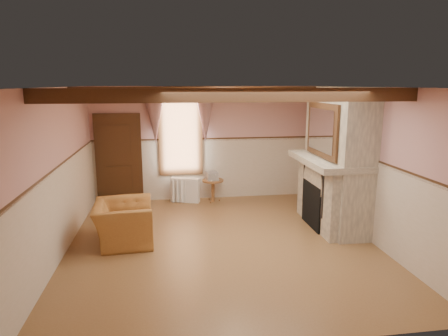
{
  "coord_description": "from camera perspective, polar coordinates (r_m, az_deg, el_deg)",
  "views": [
    {
      "loc": [
        -0.95,
        -6.8,
        2.86
      ],
      "look_at": [
        0.16,
        0.8,
        1.23
      ],
      "focal_mm": 32.0,
      "sensor_mm": 36.0,
      "label": 1
    }
  ],
  "objects": [
    {
      "name": "ceiling_beam_back",
      "position": [
        8.06,
        -1.56,
        10.83
      ],
      "size": [
        5.5,
        0.18,
        0.2
      ],
      "primitive_type": "cube",
      "color": "black",
      "rests_on": "ceiling"
    },
    {
      "name": "jar_yellow",
      "position": [
        7.75,
        16.21,
        1.23
      ],
      "size": [
        0.06,
        0.06,
        0.12
      ],
      "primitive_type": "cylinder",
      "color": "yellow",
      "rests_on": "mantel"
    },
    {
      "name": "ceiling_beam_front",
      "position": [
        5.69,
        1.34,
        10.37
      ],
      "size": [
        5.5,
        0.18,
        0.2
      ],
      "primitive_type": "cube",
      "color": "black",
      "rests_on": "ceiling"
    },
    {
      "name": "ceiling",
      "position": [
        6.87,
        -0.36,
        11.48
      ],
      "size": [
        5.5,
        6.0,
        0.01
      ],
      "primitive_type": "cube",
      "color": "silver",
      "rests_on": "wall_back"
    },
    {
      "name": "wall_front",
      "position": [
        4.18,
        5.43,
        -8.49
      ],
      "size": [
        5.5,
        0.02,
        2.8
      ],
      "primitive_type": "cube",
      "color": "tan",
      "rests_on": "floor"
    },
    {
      "name": "bowl",
      "position": [
        8.38,
        14.24,
        2.02
      ],
      "size": [
        0.37,
        0.37,
        0.09
      ],
      "primitive_type": "imported",
      "color": "brown",
      "rests_on": "mantel"
    },
    {
      "name": "book_stack",
      "position": [
        9.77,
        -1.76,
        -1.1
      ],
      "size": [
        0.3,
        0.35,
        0.2
      ],
      "primitive_type": "cube",
      "rotation": [
        0.0,
        0.0,
        0.14
      ],
      "color": "#B7AD8C",
      "rests_on": "side_table"
    },
    {
      "name": "mantel",
      "position": [
        8.2,
        14.78,
        1.04
      ],
      "size": [
        1.05,
        2.05,
        0.12
      ],
      "primitive_type": "cube",
      "color": "gray",
      "rests_on": "fireplace"
    },
    {
      "name": "wall_left",
      "position": [
        7.19,
        -22.62,
        -0.68
      ],
      "size": [
        0.02,
        6.0,
        2.8
      ],
      "primitive_type": "cube",
      "color": "tan",
      "rests_on": "floor"
    },
    {
      "name": "mantel_clock",
      "position": [
        8.69,
        13.39,
        2.78
      ],
      "size": [
        0.14,
        0.24,
        0.2
      ],
      "primitive_type": "cube",
      "color": "black",
      "rests_on": "mantel"
    },
    {
      "name": "overmantel_mirror",
      "position": [
        8.04,
        13.79,
        5.28
      ],
      "size": [
        0.06,
        1.44,
        1.04
      ],
      "primitive_type": "cube",
      "color": "silver",
      "rests_on": "fireplace"
    },
    {
      "name": "candle_red",
      "position": [
        7.66,
        16.5,
        1.26
      ],
      "size": [
        0.06,
        0.06,
        0.16
      ],
      "primitive_type": "cylinder",
      "color": "#A01B13",
      "rests_on": "mantel"
    },
    {
      "name": "radiator",
      "position": [
        9.85,
        -5.57,
        -3.15
      ],
      "size": [
        0.72,
        0.4,
        0.6
      ],
      "primitive_type": "cube",
      "rotation": [
        0.0,
        0.0,
        -0.33
      ],
      "color": "white",
      "rests_on": "floor"
    },
    {
      "name": "window_drapes",
      "position": [
        9.71,
        -6.29,
        8.3
      ],
      "size": [
        1.3,
        0.14,
        1.4
      ],
      "primitive_type": "cube",
      "color": "gray",
      "rests_on": "wall_back"
    },
    {
      "name": "door",
      "position": [
        9.98,
        -14.79,
        1.12
      ],
      "size": [
        1.1,
        0.1,
        2.1
      ],
      "primitive_type": "cube",
      "color": "black",
      "rests_on": "floor"
    },
    {
      "name": "armchair",
      "position": [
        7.55,
        -14.13,
        -7.59
      ],
      "size": [
        1.09,
        1.23,
        0.76
      ],
      "primitive_type": "imported",
      "rotation": [
        0.0,
        0.0,
        1.64
      ],
      "color": "#9E662D",
      "rests_on": "floor"
    },
    {
      "name": "wall_right",
      "position": [
        7.88,
        19.87,
        0.58
      ],
      "size": [
        0.02,
        6.0,
        2.8
      ],
      "primitive_type": "cube",
      "color": "tan",
      "rests_on": "floor"
    },
    {
      "name": "chair_rail",
      "position": [
        7.0,
        -0.35,
        0.78
      ],
      "size": [
        5.5,
        6.0,
        0.08
      ],
      "primitive_type": null,
      "color": "black",
      "rests_on": "wainscot"
    },
    {
      "name": "floor",
      "position": [
        7.44,
        -0.33,
        -10.63
      ],
      "size": [
        5.5,
        6.0,
        0.01
      ],
      "primitive_type": "cube",
      "color": "brown",
      "rests_on": "ground"
    },
    {
      "name": "oil_lamp",
      "position": [
        8.44,
        14.06,
        2.76
      ],
      "size": [
        0.11,
        0.11,
        0.28
      ],
      "primitive_type": "cylinder",
      "color": "#D2863B",
      "rests_on": "mantel"
    },
    {
      "name": "window",
      "position": [
        9.85,
        -6.23,
        4.85
      ],
      "size": [
        1.06,
        0.08,
        2.02
      ],
      "primitive_type": "cube",
      "color": "white",
      "rests_on": "wall_back"
    },
    {
      "name": "fireplace",
      "position": [
        8.27,
        15.94,
        1.34
      ],
      "size": [
        0.85,
        2.0,
        2.8
      ],
      "primitive_type": "cube",
      "color": "gray",
      "rests_on": "floor"
    },
    {
      "name": "side_table",
      "position": [
        9.86,
        -1.59,
        -3.24
      ],
      "size": [
        0.69,
        0.69,
        0.55
      ],
      "primitive_type": "cylinder",
      "rotation": [
        0.0,
        0.0,
        0.39
      ],
      "color": "brown",
      "rests_on": "floor"
    },
    {
      "name": "wainscot",
      "position": [
        7.19,
        -0.34,
        -5.1
      ],
      "size": [
        5.5,
        6.0,
        1.5
      ],
      "primitive_type": null,
      "color": "beige",
      "rests_on": "floor"
    },
    {
      "name": "firebox",
      "position": [
        8.33,
        12.89,
        -5.16
      ],
      "size": [
        0.2,
        0.95,
        0.9
      ],
      "primitive_type": "cube",
      "color": "black",
      "rests_on": "floor"
    },
    {
      "name": "wall_back",
      "position": [
        9.96,
        -2.75,
        3.53
      ],
      "size": [
        5.5,
        0.02,
        2.8
      ],
      "primitive_type": "cube",
      "color": "tan",
      "rests_on": "floor"
    }
  ]
}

